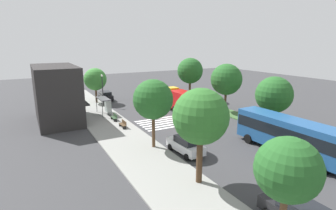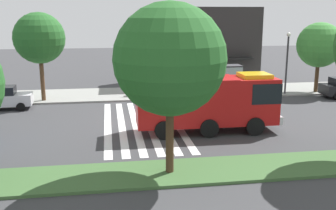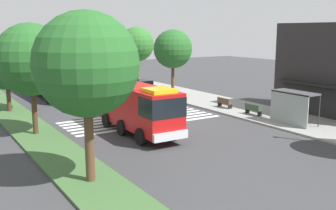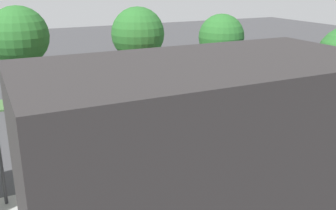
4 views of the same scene
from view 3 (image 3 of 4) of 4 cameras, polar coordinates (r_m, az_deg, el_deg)
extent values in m
plane|color=#38383A|center=(31.16, -3.12, -2.46)|extent=(120.00, 120.00, 0.00)
cube|color=gray|center=(36.81, 10.33, -0.46)|extent=(60.00, 5.76, 0.14)
cube|color=#3D6033|center=(28.16, -18.31, -4.29)|extent=(60.00, 3.00, 0.14)
cube|color=silver|center=(33.98, -5.80, -1.38)|extent=(0.45, 12.47, 0.01)
cube|color=silver|center=(33.19, -5.10, -1.66)|extent=(0.45, 12.47, 0.01)
cube|color=silver|center=(32.41, -4.38, -1.95)|extent=(0.45, 12.47, 0.01)
cube|color=silver|center=(31.64, -3.61, -2.25)|extent=(0.45, 12.47, 0.01)
cube|color=silver|center=(30.87, -2.81, -2.57)|extent=(0.45, 12.47, 0.01)
cube|color=silver|center=(30.11, -1.97, -2.91)|extent=(0.45, 12.47, 0.01)
cube|color=#B71414|center=(24.83, -1.29, -1.29)|extent=(2.58, 2.44, 2.76)
cube|color=#B71414|center=(28.50, -5.59, 0.27)|extent=(5.97, 2.49, 2.81)
cube|color=black|center=(24.39, -0.84, -0.18)|extent=(1.86, 2.46, 1.22)
cube|color=silver|center=(23.95, 0.38, -4.52)|extent=(0.27, 2.41, 0.50)
cube|color=yellow|center=(24.56, -1.30, 2.14)|extent=(1.80, 1.71, 0.24)
cylinder|color=black|center=(25.97, 0.74, -3.88)|extent=(1.10, 0.31, 1.10)
cylinder|color=black|center=(24.81, -3.99, -4.61)|extent=(1.10, 0.31, 1.10)
cylinder|color=black|center=(30.61, -4.74, -1.67)|extent=(1.10, 0.31, 1.10)
cylinder|color=black|center=(29.63, -8.90, -2.18)|extent=(1.10, 0.31, 1.10)
cylinder|color=black|center=(28.30, -2.29, -2.66)|extent=(1.10, 0.31, 1.10)
cylinder|color=black|center=(27.24, -6.72, -3.26)|extent=(1.10, 0.31, 1.10)
cube|color=black|center=(54.58, -10.03, 3.86)|extent=(4.76, 1.84, 0.84)
cube|color=black|center=(54.71, -10.14, 4.65)|extent=(2.67, 1.61, 0.62)
cylinder|color=black|center=(53.54, -8.47, 3.33)|extent=(0.64, 0.22, 0.64)
cylinder|color=black|center=(52.85, -10.28, 3.18)|extent=(0.64, 0.22, 0.64)
cylinder|color=black|center=(56.41, -9.76, 3.66)|extent=(0.64, 0.22, 0.64)
cylinder|color=black|center=(55.75, -11.49, 3.52)|extent=(0.64, 0.22, 0.64)
cube|color=silver|center=(43.34, -3.70, 2.26)|extent=(4.47, 2.02, 0.83)
cube|color=black|center=(43.42, -3.87, 3.23)|extent=(2.54, 1.69, 0.61)
cylinder|color=black|center=(42.68, -1.66, 1.58)|extent=(0.65, 0.26, 0.64)
cylinder|color=black|center=(41.73, -3.67, 1.35)|extent=(0.65, 0.26, 0.64)
cylinder|color=black|center=(45.07, -3.72, 2.05)|extent=(0.65, 0.26, 0.64)
cylinder|color=black|center=(44.18, -5.66, 1.84)|extent=(0.65, 0.26, 0.64)
cube|color=navy|center=(44.52, -16.94, 3.71)|extent=(11.52, 2.81, 3.05)
cube|color=black|center=(44.48, -16.97, 4.18)|extent=(11.29, 2.85, 1.10)
cylinder|color=black|center=(48.23, -19.68, 2.23)|extent=(1.01, 0.32, 1.00)
cylinder|color=black|center=(48.89, -16.78, 2.51)|extent=(1.01, 0.32, 1.00)
cylinder|color=black|center=(40.56, -16.91, 0.89)|extent=(1.01, 0.32, 1.00)
cylinder|color=black|center=(41.34, -13.53, 1.24)|extent=(1.01, 0.32, 1.00)
cube|color=#4C4C51|center=(31.05, 17.98, 1.76)|extent=(3.50, 1.40, 0.12)
cube|color=#8C9E99|center=(30.76, 17.06, -0.54)|extent=(3.50, 0.08, 2.40)
cylinder|color=#333338|center=(32.82, 16.32, 0.18)|extent=(0.08, 0.08, 2.40)
cylinder|color=#333338|center=(30.73, 21.05, -0.80)|extent=(0.08, 0.08, 2.40)
cube|color=#2D472D|center=(33.85, 12.29, -0.68)|extent=(1.60, 0.50, 0.08)
cube|color=#2D472D|center=(33.64, 12.04, -0.28)|extent=(1.60, 0.06, 0.45)
cube|color=black|center=(34.39, 11.43, -0.85)|extent=(0.08, 0.45, 0.37)
cube|color=black|center=(33.39, 13.13, -1.26)|extent=(0.08, 0.45, 0.37)
cube|color=#4C3823|center=(36.52, 8.24, 0.28)|extent=(1.60, 0.50, 0.08)
cube|color=#4C3823|center=(36.33, 7.98, 0.66)|extent=(1.60, 0.06, 0.45)
cube|color=black|center=(37.10, 7.51, 0.11)|extent=(0.08, 0.45, 0.37)
cube|color=black|center=(36.02, 8.97, -0.25)|extent=(0.08, 0.45, 0.37)
cube|color=black|center=(33.75, 21.41, 2.66)|extent=(8.64, 0.80, 0.16)
cylinder|color=#513823|center=(55.75, -8.14, 5.12)|extent=(0.37, 0.37, 3.24)
sphere|color=#235B23|center=(55.55, -8.22, 7.99)|extent=(3.37, 3.37, 3.37)
cylinder|color=#47301E|center=(48.97, -4.52, 4.78)|extent=(0.48, 0.48, 3.83)
sphere|color=#2D6B28|center=(48.74, -4.58, 8.75)|extent=(4.24, 4.24, 4.24)
cylinder|color=#513823|center=(41.97, 0.70, 3.69)|extent=(0.34, 0.34, 3.64)
sphere|color=#235B23|center=(41.70, 0.71, 8.12)|extent=(4.07, 4.07, 4.07)
cylinder|color=#47301E|center=(37.11, -22.08, 1.15)|extent=(0.37, 0.37, 2.59)
sphere|color=#235B23|center=(36.78, -22.40, 5.64)|extent=(4.63, 4.63, 4.63)
cylinder|color=#47301E|center=(28.27, -18.78, -0.60)|extent=(0.36, 0.36, 3.38)
sphere|color=#235B23|center=(27.84, -19.20, 6.25)|extent=(4.85, 4.85, 4.85)
cylinder|color=#513823|center=(18.67, -11.32, -5.19)|extent=(0.43, 0.43, 3.81)
sphere|color=#235B23|center=(18.04, -11.74, 5.83)|extent=(4.79, 4.79, 4.79)
camera|label=1|loc=(67.62, -2.27, 13.82)|focal=28.27mm
camera|label=2|loc=(31.30, -51.44, 6.71)|focal=41.88mm
camera|label=4|loc=(42.03, 39.22, 12.32)|focal=41.47mm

